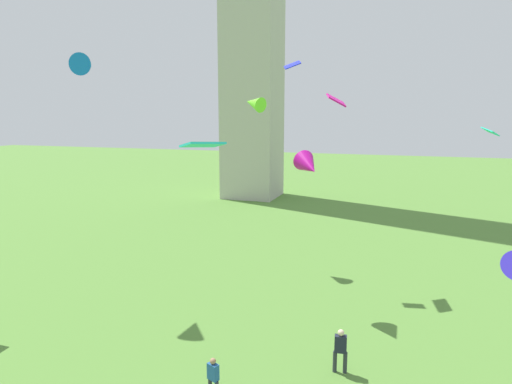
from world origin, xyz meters
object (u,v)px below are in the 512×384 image
at_px(kite_flying_7, 292,65).
at_px(kite_flying_5, 254,103).
at_px(kite_flying_4, 309,166).
at_px(kite_flying_8, 336,100).
at_px(kite_flying_1, 86,65).
at_px(person_2, 213,376).
at_px(person_0, 340,348).
at_px(kite_flying_2, 490,132).
at_px(kite_flying_3, 203,145).

bearing_deg(kite_flying_7, kite_flying_5, -51.89).
xyz_separation_m(kite_flying_4, kite_flying_8, (0.58, 4.70, 3.42)).
height_order(kite_flying_7, kite_flying_8, kite_flying_7).
distance_m(kite_flying_1, kite_flying_7, 11.67).
distance_m(person_2, kite_flying_4, 11.08).
distance_m(kite_flying_5, kite_flying_8, 6.23).
height_order(kite_flying_1, kite_flying_5, kite_flying_1).
bearing_deg(kite_flying_4, person_2, -134.30).
relative_size(person_2, kite_flying_5, 0.83).
bearing_deg(person_0, kite_flying_7, -72.44).
relative_size(kite_flying_2, kite_flying_4, 0.56).
bearing_deg(kite_flying_8, person_0, 176.24).
relative_size(kite_flying_2, kite_flying_7, 1.01).
height_order(kite_flying_2, kite_flying_5, kite_flying_5).
height_order(kite_flying_5, kite_flying_7, kite_flying_7).
relative_size(kite_flying_2, kite_flying_3, 0.62).
bearing_deg(person_2, kite_flying_1, -11.30).
height_order(person_2, kite_flying_1, kite_flying_1).
bearing_deg(kite_flying_2, kite_flying_4, -85.12).
relative_size(person_0, kite_flying_5, 0.95).
height_order(kite_flying_1, kite_flying_2, kite_flying_1).
distance_m(kite_flying_3, kite_flying_5, 12.92).
height_order(person_2, kite_flying_2, kite_flying_2).
relative_size(person_2, kite_flying_3, 0.83).
bearing_deg(person_0, kite_flying_3, -5.23).
relative_size(person_0, kite_flying_2, 1.54).
distance_m(kite_flying_1, kite_flying_8, 14.13).
bearing_deg(kite_flying_7, kite_flying_3, 66.95).
height_order(kite_flying_3, kite_flying_7, kite_flying_7).
bearing_deg(person_2, kite_flying_8, -76.02).
distance_m(person_2, kite_flying_5, 18.86).
bearing_deg(kite_flying_8, kite_flying_4, 158.30).
relative_size(kite_flying_1, kite_flying_5, 1.03).
height_order(kite_flying_3, kite_flying_4, kite_flying_3).
distance_m(kite_flying_1, kite_flying_5, 10.93).
height_order(person_2, kite_flying_3, kite_flying_3).
xyz_separation_m(person_2, kite_flying_7, (-0.55, 13.32, 12.17)).
xyz_separation_m(person_0, kite_flying_7, (-4.64, 10.21, 12.04)).
height_order(person_0, kite_flying_7, kite_flying_7).
relative_size(kite_flying_1, kite_flying_4, 0.93).
relative_size(kite_flying_3, kite_flying_8, 1.00).
bearing_deg(kite_flying_7, kite_flying_1, 15.26).
xyz_separation_m(person_2, kite_flying_3, (-1.62, 2.95, 8.03)).
distance_m(person_0, kite_flying_1, 19.05).
bearing_deg(kite_flying_5, kite_flying_1, -9.10).
relative_size(kite_flying_5, kite_flying_7, 1.63).
relative_size(kite_flying_2, kite_flying_8, 0.62).
relative_size(kite_flying_1, kite_flying_7, 1.68).
distance_m(person_0, kite_flying_3, 9.75).
xyz_separation_m(person_0, kite_flying_1, (-14.49, 3.95, 11.72)).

